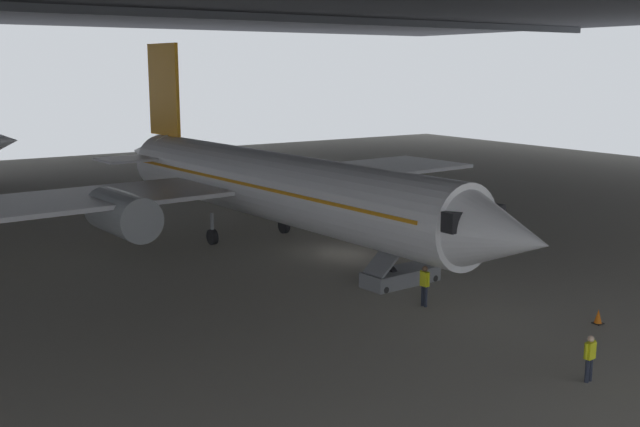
{
  "coord_description": "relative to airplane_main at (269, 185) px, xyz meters",
  "views": [
    {
      "loc": [
        -22.39,
        -32.48,
        9.97
      ],
      "look_at": [
        -1.32,
        -0.64,
        2.57
      ],
      "focal_mm": 42.47,
      "sensor_mm": 36.0,
      "label": 1
    }
  ],
  "objects": [
    {
      "name": "ground_plane",
      "position": [
        1.64,
        -4.1,
        -3.47
      ],
      "size": [
        110.0,
        110.0,
        0.0
      ],
      "primitive_type": "plane",
      "color": "gray"
    },
    {
      "name": "airplane_main",
      "position": [
        0.0,
        0.0,
        0.0
      ],
      "size": [
        35.74,
        36.98,
        11.55
      ],
      "color": "white",
      "rests_on": "ground_plane"
    },
    {
      "name": "boarding_stairs",
      "position": [
        1.31,
        -10.17,
        -2.73
      ],
      "size": [
        4.3,
        1.76,
        4.68
      ],
      "color": "slate",
      "rests_on": "ground_plane"
    },
    {
      "name": "crew_worker_by_stairs",
      "position": [
        -0.09,
        -13.37,
        -2.45
      ],
      "size": [
        0.25,
        0.55,
        1.76
      ],
      "color": "#232838",
      "rests_on": "ground_plane"
    },
    {
      "name": "crew_worker_near_nose",
      "position": [
        -0.88,
        -22.24,
        -2.59
      ],
      "size": [
        0.55,
        0.25,
        1.56
      ],
      "color": "#232838",
      "rests_on": "ground_plane"
    },
    {
      "name": "traffic_cone_orange",
      "position": [
        4.16,
        -18.86,
        -3.18
      ],
      "size": [
        0.36,
        0.36,
        0.6
      ],
      "color": "black",
      "rests_on": "ground_plane"
    }
  ]
}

